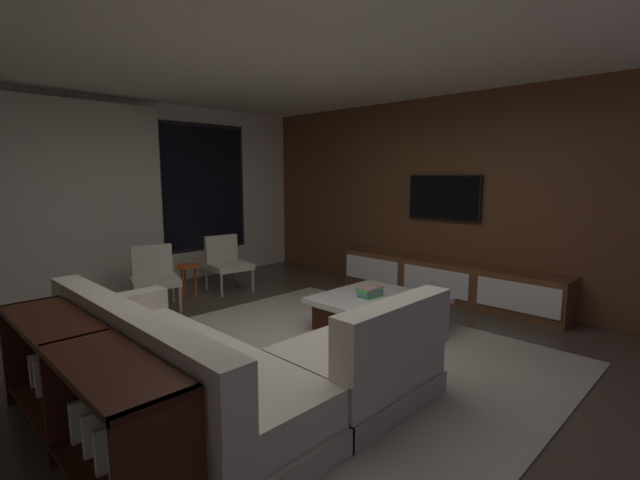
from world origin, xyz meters
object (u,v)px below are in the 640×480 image
Objects in this scene: book_stack_on_coffee_table at (370,291)px; media_console at (447,282)px; console_table_behind_couch at (80,390)px; coffee_table at (378,313)px; accent_chair_by_curtain at (154,274)px; mounted_tv at (443,198)px; side_stool at (188,271)px; sectional_couch at (227,369)px; accent_chair_near_window at (226,260)px.

media_console is at bearing -1.59° from book_stack_on_coffee_table.
coffee_table is at bearing 1.49° from console_table_behind_couch.
coffee_table is 2.81m from accent_chair_by_curtain.
mounted_tv is at bearing 3.97° from console_table_behind_couch.
coffee_table is 2.69m from side_stool.
accent_chair_by_curtain is 0.52m from side_stool.
accent_chair_by_curtain reaches higher than side_stool.
mounted_tv is at bearing -42.17° from side_stool.
accent_chair_by_curtain is 1.70× the size of side_stool.
console_table_behind_couch is at bearing -122.65° from accent_chair_by_curtain.
console_table_behind_couch is at bearing -178.51° from coffee_table.
accent_chair_by_curtain is 3.76m from media_console.
mounted_tv is (3.78, 0.45, 1.06)m from sectional_couch.
media_console is 1.13m from mounted_tv.
media_console is (2.88, -2.42, -0.18)m from accent_chair_by_curtain.
sectional_couch is 2.05m from coffee_table.
media_console is at bearing 1.62° from console_table_behind_couch.
sectional_couch reaches higher than book_stack_on_coffee_table.
coffee_table is 2.62m from accent_chair_near_window.
book_stack_on_coffee_table is at bearing 8.48° from sectional_couch.
side_stool is at bearing 133.37° from media_console.
accent_chair_near_window and accent_chair_by_curtain have the same top height.
console_table_behind_couch is (-2.93, -0.17, 0.00)m from book_stack_on_coffee_table.
media_console is at bearing 4.08° from sectional_couch.
sectional_couch is 2.38× the size of mounted_tv.
side_stool is 0.15× the size of media_console.
mounted_tv is at bearing 47.59° from media_console.
console_table_behind_couch is (-2.14, -2.64, 0.04)m from side_stool.
accent_chair_by_curtain reaches higher than media_console.
accent_chair_by_curtain is 0.74× the size of mounted_tv.
side_stool is 0.22× the size of console_table_behind_couch.
sectional_couch is 3.21× the size of accent_chair_by_curtain.
accent_chair_by_curtain is (-1.32, 2.47, 0.25)m from coffee_table.
accent_chair_by_curtain is (0.72, 2.68, 0.14)m from sectional_couch.
side_stool is (1.23, 2.77, 0.08)m from sectional_couch.
accent_chair_near_window is 3.17m from mounted_tv.
side_stool is 3.40m from console_table_behind_couch.
accent_chair_near_window is at bearing 93.55° from book_stack_on_coffee_table.
mounted_tv is at bearing -50.79° from accent_chair_near_window.
sectional_couch is 1.19× the size of console_table_behind_couch.
sectional_couch is at bearing -175.92° from media_console.
mounted_tv reaches higher than coffee_table.
book_stack_on_coffee_table is 2.51m from accent_chair_near_window.
side_stool is at bearing -176.21° from accent_chair_near_window.
accent_chair_by_curtain is at bearing 118.03° from coffee_table.
book_stack_on_coffee_table is 0.14× the size of console_table_behind_couch.
accent_chair_near_window is 0.74× the size of mounted_tv.
console_table_behind_couch is at bearing 171.96° from sectional_couch.
book_stack_on_coffee_table is 1.59m from media_console.
accent_chair_near_window is at bearing 3.79° from side_stool.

